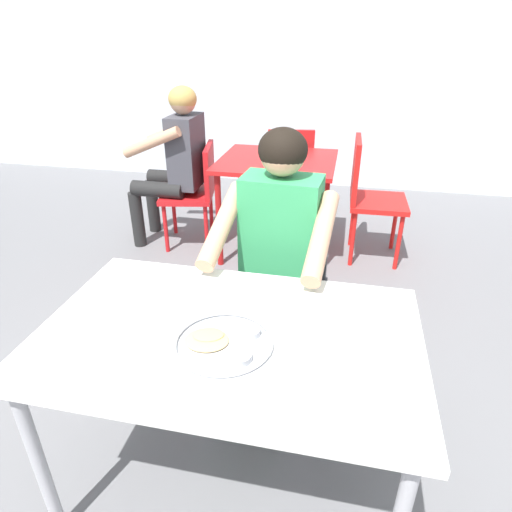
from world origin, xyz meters
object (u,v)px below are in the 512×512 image
(chair_red_left, at_px, (197,188))
(chair_red_right, at_px, (368,191))
(table_foreground, at_px, (229,349))
(chair_foreground, at_px, (285,272))
(table_background_red, at_px, (277,172))
(patron_background, at_px, (176,154))
(diner_foreground, at_px, (276,250))
(thali_tray, at_px, (224,342))
(chair_red_far, at_px, (290,169))

(chair_red_left, relative_size, chair_red_right, 0.89)
(table_foreground, distance_m, chair_red_right, 2.13)
(chair_foreground, distance_m, table_background_red, 1.26)
(chair_foreground, xyz_separation_m, patron_background, (-1.04, 1.22, 0.23))
(table_foreground, xyz_separation_m, chair_foreground, (0.07, 0.80, -0.15))
(diner_foreground, bearing_deg, thali_tray, -94.18)
(chair_red_left, height_order, chair_red_far, chair_red_far)
(chair_foreground, distance_m, diner_foreground, 0.32)
(diner_foreground, xyz_separation_m, table_background_red, (-0.24, 1.44, -0.09))
(patron_background, bearing_deg, chair_red_right, 1.47)
(table_background_red, distance_m, patron_background, 0.79)
(chair_red_right, distance_m, patron_background, 1.48)
(table_foreground, bearing_deg, chair_red_left, 112.05)
(thali_tray, distance_m, chair_red_right, 2.20)
(table_foreground, distance_m, chair_red_left, 2.20)
(thali_tray, xyz_separation_m, chair_red_left, (-0.83, 2.10, -0.26))
(table_foreground, bearing_deg, diner_foreground, 84.85)
(table_foreground, xyz_separation_m, thali_tray, (0.00, -0.07, 0.08))
(diner_foreground, distance_m, chair_red_left, 1.71)
(chair_red_left, relative_size, chair_red_far, 0.95)
(table_foreground, relative_size, chair_red_right, 1.35)
(table_foreground, distance_m, thali_tray, 0.11)
(diner_foreground, distance_m, chair_red_far, 2.07)
(chair_red_far, bearing_deg, chair_red_left, -137.96)
(diner_foreground, height_order, patron_background, diner_foreground)
(chair_foreground, distance_m, patron_background, 1.62)
(diner_foreground, xyz_separation_m, patron_background, (-1.03, 1.44, -0.00))
(thali_tray, xyz_separation_m, patron_background, (-0.98, 2.10, -0.00))
(chair_foreground, bearing_deg, patron_background, 130.35)
(table_background_red, relative_size, patron_background, 0.69)
(chair_red_left, bearing_deg, chair_red_far, 42.04)
(diner_foreground, xyz_separation_m, chair_red_left, (-0.88, 1.45, -0.26))
(chair_red_right, bearing_deg, diner_foreground, -106.33)
(chair_foreground, xyz_separation_m, chair_red_far, (-0.23, 1.82, -0.01))
(chair_red_right, xyz_separation_m, patron_background, (-1.46, -0.04, 0.20))
(thali_tray, xyz_separation_m, table_background_red, (-0.19, 2.10, -0.09))
(chair_foreground, bearing_deg, diner_foreground, -93.42)
(table_background_red, height_order, patron_background, patron_background)
(chair_red_right, bearing_deg, chair_foreground, -108.46)
(diner_foreground, distance_m, table_background_red, 1.47)
(table_foreground, distance_m, diner_foreground, 0.59)
(thali_tray, bearing_deg, chair_foreground, 86.01)
(chair_red_right, bearing_deg, patron_background, -178.53)
(table_foreground, height_order, chair_foreground, chair_foreground)
(chair_red_far, height_order, patron_background, patron_background)
(thali_tray, xyz_separation_m, chair_foreground, (0.06, 0.88, -0.24))
(chair_red_right, bearing_deg, table_foreground, -103.26)
(thali_tray, relative_size, chair_red_right, 0.34)
(chair_red_right, bearing_deg, chair_red_far, 139.46)
(table_foreground, bearing_deg, chair_red_far, 93.65)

